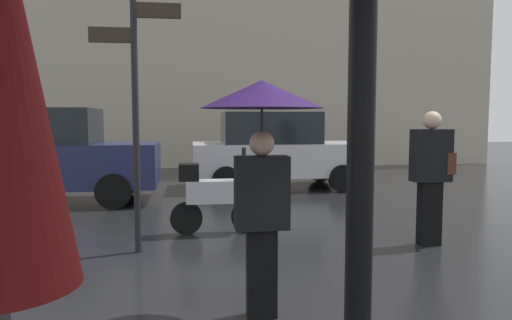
% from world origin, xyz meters
% --- Properties ---
extents(pedestrian_with_umbrella, '(1.00, 1.00, 1.95)m').
position_xyz_m(pedestrian_with_umbrella, '(-0.36, 1.52, 1.56)').
color(pedestrian_with_umbrella, black).
rests_on(pedestrian_with_umbrella, ground).
extents(pedestrian_with_bag, '(0.53, 0.24, 1.74)m').
position_xyz_m(pedestrian_with_bag, '(2.15, 3.45, 0.99)').
color(pedestrian_with_bag, black).
rests_on(pedestrian_with_bag, ground).
extents(parked_scooter, '(1.33, 0.32, 1.23)m').
position_xyz_m(parked_scooter, '(-0.61, 4.47, 0.55)').
color(parked_scooter, black).
rests_on(parked_scooter, ground).
extents(parked_car_left, '(4.05, 2.05, 1.81)m').
position_xyz_m(parked_car_left, '(1.08, 8.90, 0.92)').
color(parked_car_left, silver).
rests_on(parked_car_left, ground).
extents(parked_car_right, '(4.31, 1.89, 1.86)m').
position_xyz_m(parked_car_right, '(-3.80, 7.43, 0.95)').
color(parked_car_right, '#1E234C').
rests_on(parked_car_right, ground).
extents(street_signpost, '(1.08, 0.08, 3.18)m').
position_xyz_m(street_signpost, '(-1.58, 3.61, 1.92)').
color(street_signpost, black).
rests_on(street_signpost, ground).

